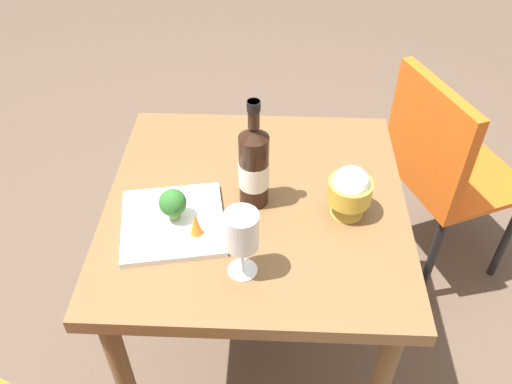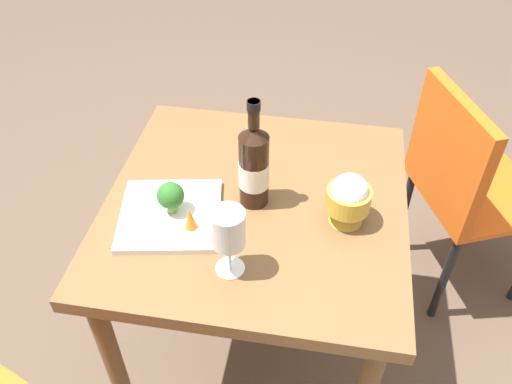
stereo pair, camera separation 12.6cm
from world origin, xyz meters
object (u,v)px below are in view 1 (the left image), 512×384
rice_bowl (350,191)px  broccoli_floret (173,203)px  carrot_garnish_left (196,224)px  chair_near_window (439,162)px  serving_plate (173,222)px  wine_bottle (254,165)px  wine_glass (242,232)px

rice_bowl → broccoli_floret: (0.43, 0.05, -0.01)m
broccoli_floret → carrot_garnish_left: 0.08m
chair_near_window → serving_plate: (0.83, 0.56, 0.24)m
wine_bottle → broccoli_floret: wine_bottle is taller
chair_near_window → serving_plate: bearing=-78.7°
wine_bottle → rice_bowl: bearing=171.9°
broccoli_floret → rice_bowl: bearing=-172.8°
serving_plate → carrot_garnish_left: carrot_garnish_left is taller
chair_near_window → wine_glass: wine_glass is taller
wine_bottle → serving_plate: size_ratio=1.04×
wine_glass → rice_bowl: 0.33m
wine_glass → chair_near_window: bearing=-132.8°
chair_near_window → wine_bottle: size_ratio=2.80×
wine_bottle → rice_bowl: 0.24m
chair_near_window → serving_plate: chair_near_window is taller
chair_near_window → wine_bottle: (0.63, 0.46, 0.35)m
wine_bottle → broccoli_floret: size_ratio=3.54×
wine_glass → carrot_garnish_left: size_ratio=2.93×
wine_glass → carrot_garnish_left: bearing=-40.1°
wine_glass → serving_plate: (0.18, -0.14, -0.12)m
chair_near_window → carrot_garnish_left: (0.76, 0.60, 0.27)m
wine_bottle → broccoli_floret: bearing=24.7°
wine_glass → rice_bowl: bearing=-141.5°
wine_glass → rice_bowl: size_ratio=1.26×
rice_bowl → broccoli_floret: size_ratio=1.65×
rice_bowl → serving_plate: 0.44m
rice_bowl → broccoli_floret: bearing=7.2°
broccoli_floret → chair_near_window: bearing=-146.2°
rice_bowl → carrot_garnish_left: 0.39m
chair_near_window → carrot_garnish_left: chair_near_window is taller
wine_glass → wine_bottle: bearing=-93.7°
chair_near_window → rice_bowl: size_ratio=6.00×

